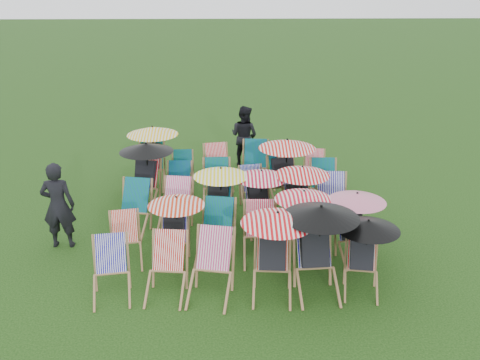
{
  "coord_description": "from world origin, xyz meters",
  "views": [
    {
      "loc": [
        -0.18,
        -9.45,
        4.78
      ],
      "look_at": [
        0.09,
        0.44,
        0.9
      ],
      "focal_mm": 40.0,
      "sensor_mm": 36.0,
      "label": 1
    }
  ],
  "objects_px": {
    "deckchair_29": "(314,170)",
    "person_rear": "(244,136)",
    "deckchair_0": "(111,271)",
    "person_left": "(58,205)",
    "deckchair_5": "(363,255)"
  },
  "relations": [
    {
      "from": "deckchair_5",
      "to": "deckchair_29",
      "type": "distance_m",
      "value": 4.45
    },
    {
      "from": "person_left",
      "to": "person_rear",
      "type": "relative_size",
      "value": 1.03
    },
    {
      "from": "deckchair_5",
      "to": "person_rear",
      "type": "bearing_deg",
      "value": 115.47
    },
    {
      "from": "deckchair_5",
      "to": "deckchair_29",
      "type": "height_order",
      "value": "deckchair_5"
    },
    {
      "from": "deckchair_29",
      "to": "person_left",
      "type": "xyz_separation_m",
      "value": [
        -5.13,
        -2.84,
        0.41
      ]
    },
    {
      "from": "person_left",
      "to": "person_rear",
      "type": "xyz_separation_m",
      "value": [
        3.53,
        4.35,
        -0.03
      ]
    },
    {
      "from": "deckchair_0",
      "to": "deckchair_29",
      "type": "bearing_deg",
      "value": 40.71
    },
    {
      "from": "deckchair_0",
      "to": "deckchair_29",
      "type": "height_order",
      "value": "deckchair_0"
    },
    {
      "from": "deckchair_0",
      "to": "person_rear",
      "type": "xyz_separation_m",
      "value": [
        2.28,
        6.03,
        0.34
      ]
    },
    {
      "from": "deckchair_29",
      "to": "person_rear",
      "type": "distance_m",
      "value": 2.24
    },
    {
      "from": "deckchair_0",
      "to": "deckchair_5",
      "type": "xyz_separation_m",
      "value": [
        3.95,
        0.08,
        0.17
      ]
    },
    {
      "from": "person_rear",
      "to": "deckchair_0",
      "type": "bearing_deg",
      "value": 103.97
    },
    {
      "from": "deckchair_0",
      "to": "person_rear",
      "type": "distance_m",
      "value": 6.46
    },
    {
      "from": "deckchair_0",
      "to": "deckchair_29",
      "type": "distance_m",
      "value": 5.96
    },
    {
      "from": "deckchair_29",
      "to": "person_rear",
      "type": "bearing_deg",
      "value": 144.85
    }
  ]
}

